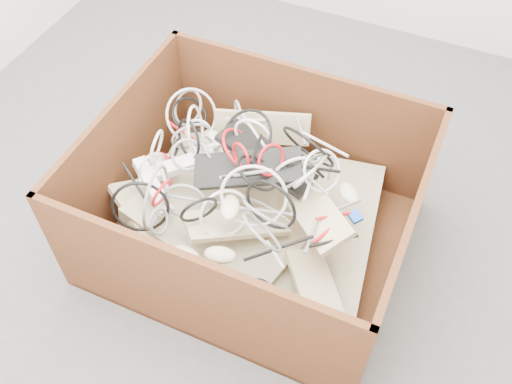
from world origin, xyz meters
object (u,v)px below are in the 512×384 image
at_px(cardboard_box, 250,219).
at_px(power_strip_right, 153,186).
at_px(vga_plug, 355,217).
at_px(power_strip_left, 177,166).

relative_size(cardboard_box, power_strip_right, 4.48).
distance_m(cardboard_box, power_strip_right, 0.41).
distance_m(power_strip_right, vga_plug, 0.77).
height_order(cardboard_box, vga_plug, cardboard_box).
bearing_deg(power_strip_right, power_strip_left, 98.86).
height_order(power_strip_right, vga_plug, same).
height_order(cardboard_box, power_strip_left, cardboard_box).
distance_m(cardboard_box, vga_plug, 0.46).
xyz_separation_m(cardboard_box, power_strip_right, (-0.35, -0.13, 0.18)).
distance_m(cardboard_box, power_strip_left, 0.36).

